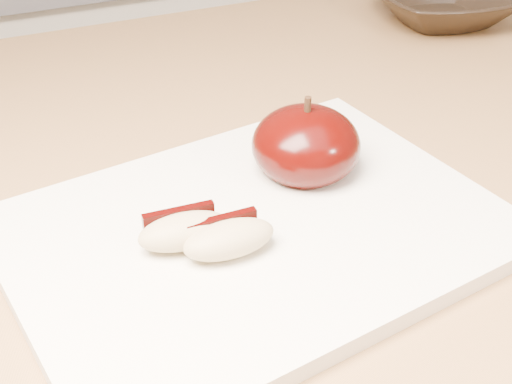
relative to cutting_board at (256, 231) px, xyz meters
name	(u,v)px	position (x,y,z in m)	size (l,w,h in m)	color
back_cabinet	(129,166)	(0.09, 0.81, -0.44)	(2.40, 0.62, 0.94)	silver
cutting_board	(256,231)	(0.00, 0.00, 0.00)	(0.32, 0.23, 0.01)	white
apple_half	(306,145)	(0.06, 0.05, 0.03)	(0.09, 0.09, 0.07)	black
apple_wedge_a	(184,230)	(-0.05, 0.00, 0.02)	(0.06, 0.03, 0.02)	tan
apple_wedge_b	(228,238)	(-0.03, -0.02, 0.02)	(0.06, 0.03, 0.02)	tan
bowl	(443,3)	(0.36, 0.29, 0.01)	(0.16, 0.16, 0.04)	black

